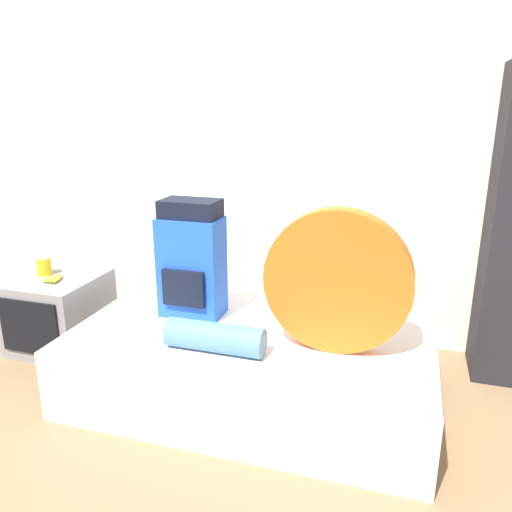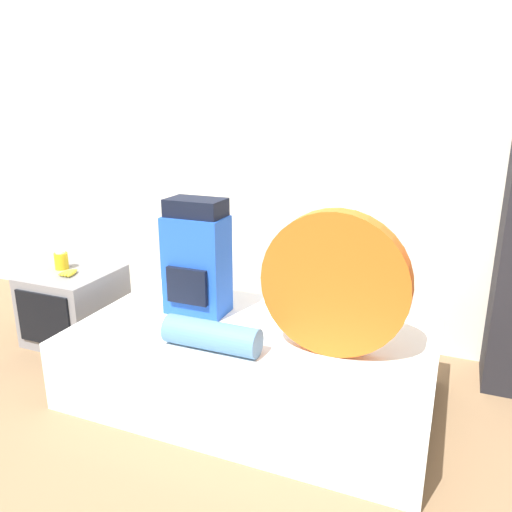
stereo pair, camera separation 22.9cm
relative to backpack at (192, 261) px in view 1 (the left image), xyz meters
The scene contains 9 objects.
ground_plane 1.21m from the backpack, 64.31° to the right, with size 16.00×16.00×0.00m, color #846647.
wall_back 1.07m from the backpack, 62.80° to the left, with size 8.00×0.05×2.60m.
bed 0.69m from the backpack, 19.60° to the right, with size 1.98×1.12×0.40m.
backpack is the anchor object (origin of this frame).
tent_bag 0.91m from the backpack, 12.96° to the right, with size 0.75×0.11×0.75m.
sleeping_roll 0.57m from the backpack, 53.38° to the right, with size 0.52×0.15×0.15m.
television 1.15m from the backpack, behind, with size 0.54×0.60×0.50m.
canister 1.17m from the backpack, behind, with size 0.09×0.09×0.13m.
banana_bunch 1.03m from the backpack, behind, with size 0.11×0.15×0.03m.
Camera 1 is at (0.78, -1.71, 1.62)m, focal length 35.00 mm.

